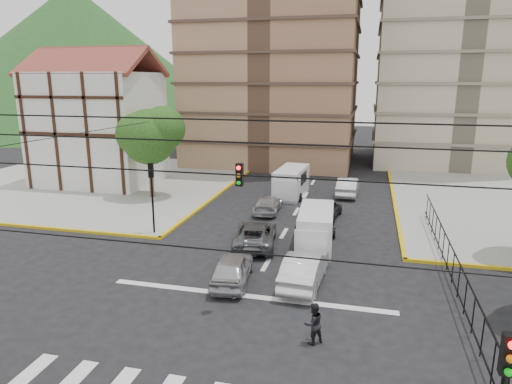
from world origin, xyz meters
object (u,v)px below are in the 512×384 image
(van_right_lane, at_px, (315,230))
(car_white_front_right, at_px, (304,268))
(traffic_light_nw, at_px, (152,186))
(van_left_lane, at_px, (291,183))
(car_silver_front_left, at_px, (232,268))
(pedestrian_crosswalk, at_px, (313,323))

(van_right_lane, relative_size, car_white_front_right, 1.06)
(traffic_light_nw, bearing_deg, car_white_front_right, -25.12)
(van_left_lane, height_order, car_silver_front_left, van_left_lane)
(van_right_lane, bearing_deg, car_white_front_right, -92.89)
(van_right_lane, bearing_deg, car_silver_front_left, -124.01)
(van_left_lane, bearing_deg, traffic_light_nw, -116.73)
(van_right_lane, xyz_separation_m, car_white_front_right, (0.07, -4.94, -0.29))
(pedestrian_crosswalk, bearing_deg, traffic_light_nw, -80.63)
(traffic_light_nw, height_order, car_silver_front_left, traffic_light_nw)
(car_silver_front_left, bearing_deg, pedestrian_crosswalk, 129.03)
(car_white_front_right, bearing_deg, van_left_lane, -74.77)
(car_silver_front_left, xyz_separation_m, pedestrian_crosswalk, (4.36, -4.23, 0.08))
(car_white_front_right, bearing_deg, van_right_lane, -85.81)
(traffic_light_nw, distance_m, van_right_lane, 10.19)
(van_left_lane, xyz_separation_m, pedestrian_crosswalk, (4.41, -21.02, -0.34))
(traffic_light_nw, xyz_separation_m, car_silver_front_left, (6.70, -5.39, -2.40))
(van_right_lane, bearing_deg, traffic_light_nw, 177.56)
(van_left_lane, bearing_deg, car_white_front_right, -74.56)
(traffic_light_nw, height_order, van_right_lane, traffic_light_nw)
(traffic_light_nw, distance_m, van_left_lane, 13.35)
(car_silver_front_left, height_order, pedestrian_crosswalk, pedestrian_crosswalk)
(traffic_light_nw, relative_size, van_left_lane, 0.83)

